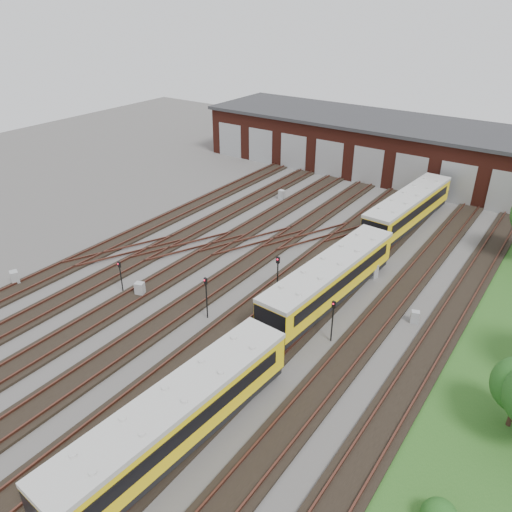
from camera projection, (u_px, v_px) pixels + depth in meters
The scene contains 13 objects.
ground at pixel (181, 336), 32.94m from camera, with size 120.00×120.00×0.00m, color #4B4846.
track_network at pixel (185, 329), 33.40m from camera, with size 30.40×70.00×0.33m.
maintenance_shed at pixel (404, 149), 60.32m from camera, with size 51.00×12.50×6.35m.
metro_train at pixel (330, 279), 35.80m from camera, with size 3.54×46.48×2.96m.
signal_mast_0 at pixel (120, 272), 37.06m from camera, with size 0.24×0.23×2.55m.
signal_mast_1 at pixel (206, 293), 33.83m from camera, with size 0.27×0.25×3.21m.
signal_mast_2 at pixel (278, 270), 36.60m from camera, with size 0.27×0.25×3.13m.
signal_mast_3 at pixel (333, 316), 31.59m from camera, with size 0.24×0.23×3.06m.
relay_cabinet_0 at pixel (15, 278), 38.50m from camera, with size 0.67×0.56×1.12m, color #9EA0A3.
relay_cabinet_1 at pixel (282, 195), 54.25m from camera, with size 0.62×0.51×1.03m, color #9EA0A3.
relay_cabinet_2 at pixel (140, 289), 37.08m from camera, with size 0.65×0.54×1.08m, color #9EA0A3.
relay_cabinet_3 at pixel (373, 271), 39.44m from camera, with size 0.69×0.57×1.15m, color #9EA0A3.
relay_cabinet_4 at pixel (415, 317), 34.08m from camera, with size 0.54×0.45×0.91m, color #9EA0A3.
Camera 1 is at (19.29, -18.91, 20.20)m, focal length 35.00 mm.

